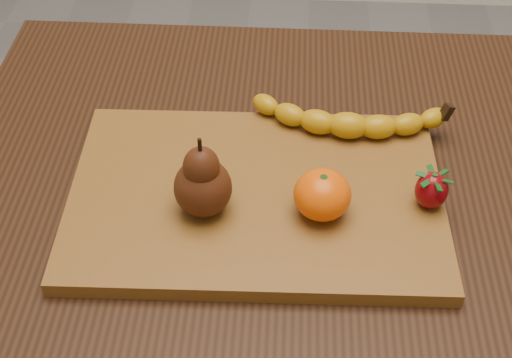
# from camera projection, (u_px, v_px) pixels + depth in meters

# --- Properties ---
(table) EXTENTS (1.00, 0.70, 0.76)m
(table) POSITION_uv_depth(u_px,v_px,m) (329.00, 232.00, 0.97)
(table) COLOR black
(table) RESTS_ON ground
(cutting_board) EXTENTS (0.46, 0.31, 0.02)m
(cutting_board) POSITION_uv_depth(u_px,v_px,m) (256.00, 197.00, 0.87)
(cutting_board) COLOR brown
(cutting_board) RESTS_ON table
(banana) EXTENTS (0.23, 0.07, 0.03)m
(banana) POSITION_uv_depth(u_px,v_px,m) (348.00, 126.00, 0.92)
(banana) COLOR #C08D09
(banana) RESTS_ON cutting_board
(pear) EXTENTS (0.09, 0.09, 0.11)m
(pear) POSITION_uv_depth(u_px,v_px,m) (202.00, 176.00, 0.80)
(pear) COLOR #421C0A
(pear) RESTS_ON cutting_board
(mandarin) EXTENTS (0.08, 0.08, 0.06)m
(mandarin) POSITION_uv_depth(u_px,v_px,m) (322.00, 195.00, 0.82)
(mandarin) COLOR #F65402
(mandarin) RESTS_ON cutting_board
(strawberry) EXTENTS (0.05, 0.05, 0.05)m
(strawberry) POSITION_uv_depth(u_px,v_px,m) (432.00, 189.00, 0.83)
(strawberry) COLOR maroon
(strawberry) RESTS_ON cutting_board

